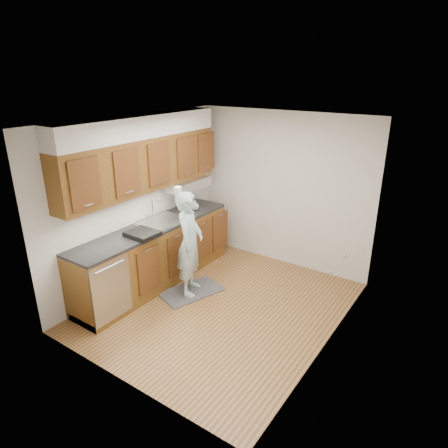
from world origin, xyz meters
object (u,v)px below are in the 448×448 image
Objects in this scene: soap_bottle_b at (184,207)px; dish_rack at (142,234)px; soap_bottle_a at (188,203)px; soda_can at (185,212)px; soap_bottle_c at (195,205)px; person at (189,237)px.

dish_rack is at bearing -81.81° from soap_bottle_b.
soap_bottle_a is 1.18m from dish_rack.
soda_can is 0.99m from dish_rack.
soda_can is at bearing 94.90° from dish_rack.
soap_bottle_c is 0.39× the size of dish_rack.
soap_bottle_b is 0.46× the size of dish_rack.
soap_bottle_a is 2.19× the size of soda_can.
person is 4.15× the size of dish_rack.
dish_rack is (0.15, -1.17, -0.09)m from soap_bottle_a.
soap_bottle_a reaches higher than soap_bottle_b.
soap_bottle_b reaches higher than soda_can.
person is at bearing -56.37° from soap_bottle_c.
person is at bearing -45.94° from soda_can.
soap_bottle_a is 0.13m from soap_bottle_c.
dish_rack is (-0.46, -0.45, 0.09)m from person.
dish_rack is at bearing -82.60° from soap_bottle_a.
soap_bottle_a is at bearing 86.87° from soap_bottle_b.
person is 14.80× the size of soda_can.
soap_bottle_b is 1.10m from dish_rack.
person reaches higher than soda_can.
soap_bottle_b is 1.63× the size of soda_can.
soap_bottle_a reaches higher than soap_bottle_c.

